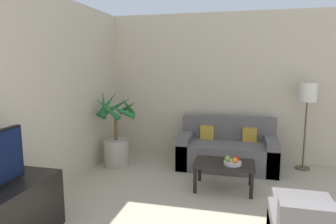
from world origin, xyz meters
TOP-DOWN VIEW (x-y plane):
  - wall_back at (0.00, 5.73)m, footprint 7.61×0.06m
  - wall_left at (-3.03, 2.85)m, footprint 0.06×7.30m
  - potted_palm at (-2.64, 4.83)m, footprint 0.74×0.81m
  - sofa_loveseat at (-0.75, 5.22)m, footprint 1.64×0.84m
  - floor_lamp at (0.52, 5.41)m, footprint 0.28×0.28m
  - coffee_table at (-0.75, 4.24)m, footprint 0.84×0.56m
  - fruit_bowl at (-0.63, 4.17)m, footprint 0.24×0.24m
  - apple_red at (-0.58, 4.20)m, footprint 0.08×0.08m
  - apple_green at (-0.70, 4.16)m, footprint 0.08×0.08m
  - orange_fruit at (-0.60, 4.10)m, footprint 0.08×0.08m
  - ottoman at (0.12, 3.30)m, footprint 0.59×0.45m

SIDE VIEW (x-z plane):
  - ottoman at x=0.12m, z-range 0.00..0.38m
  - sofa_loveseat at x=-0.75m, z-range -0.14..0.71m
  - coffee_table at x=-0.75m, z-range 0.14..0.53m
  - fruit_bowl at x=-0.63m, z-range 0.39..0.44m
  - potted_palm at x=-2.64m, z-range -0.18..1.14m
  - orange_fruit at x=-0.60m, z-range 0.44..0.52m
  - apple_red at x=-0.58m, z-range 0.44..0.52m
  - apple_green at x=-0.70m, z-range 0.44..0.52m
  - floor_lamp at x=0.52m, z-range 0.48..1.95m
  - wall_back at x=0.00m, z-range 0.00..2.70m
  - wall_left at x=-3.03m, z-range 0.00..2.70m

